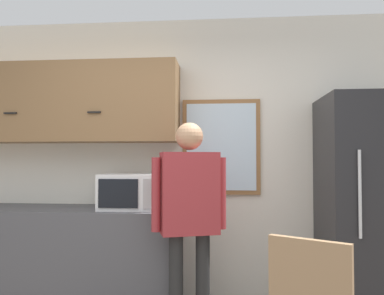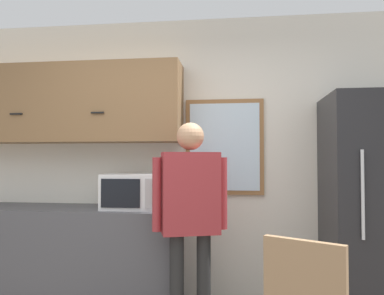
# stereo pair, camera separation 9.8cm
# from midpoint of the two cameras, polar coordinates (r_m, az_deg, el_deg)

# --- Properties ---
(back_wall) EXTENTS (6.00, 0.06, 2.70)m
(back_wall) POSITION_cam_midpoint_polar(r_m,az_deg,el_deg) (3.66, -0.96, -1.58)
(back_wall) COLOR silver
(back_wall) RESTS_ON ground_plane
(counter) EXTENTS (2.23, 0.60, 0.89)m
(counter) POSITION_cam_midpoint_polar(r_m,az_deg,el_deg) (3.77, -18.91, -15.35)
(counter) COLOR #4C4C51
(counter) RESTS_ON ground_plane
(upper_cabinets) EXTENTS (2.23, 0.39, 0.74)m
(upper_cabinets) POSITION_cam_midpoint_polar(r_m,az_deg,el_deg) (3.80, -17.93, 6.30)
(upper_cabinets) COLOR olive
(microwave) EXTENTS (0.48, 0.43, 0.31)m
(microwave) POSITION_cam_midpoint_polar(r_m,az_deg,el_deg) (3.40, -8.25, -6.61)
(microwave) COLOR white
(microwave) RESTS_ON counter
(person) EXTENTS (0.57, 0.34, 1.62)m
(person) POSITION_cam_midpoint_polar(r_m,az_deg,el_deg) (2.93, 0.71, -8.65)
(person) COLOR black
(person) RESTS_ON ground_plane
(refrigerator) EXTENTS (0.76, 0.74, 1.86)m
(refrigerator) POSITION_cam_midpoint_polar(r_m,az_deg,el_deg) (3.45, 26.83, -8.33)
(refrigerator) COLOR #232326
(refrigerator) RESTS_ON ground_plane
(window) EXTENTS (0.74, 0.05, 0.91)m
(window) POSITION_cam_midpoint_polar(r_m,az_deg,el_deg) (3.58, 5.75, 0.11)
(window) COLOR olive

